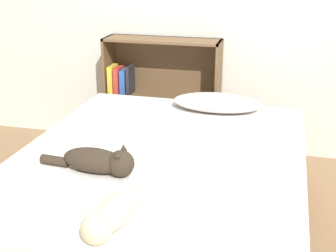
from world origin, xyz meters
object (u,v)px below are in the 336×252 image
(bed, at_px, (161,196))
(cat_dark, at_px, (100,161))
(bookshelf, at_px, (159,92))
(cat_light, at_px, (112,215))
(pillow, at_px, (217,102))

(bed, bearing_deg, cat_dark, -125.86)
(bed, xyz_separation_m, cat_dark, (-0.23, -0.32, 0.33))
(bed, xyz_separation_m, bookshelf, (-0.37, 1.30, 0.21))
(cat_dark, xyz_separation_m, bookshelf, (-0.14, 1.61, -0.12))
(bookshelf, bearing_deg, bed, -74.08)
(bed, relative_size, bookshelf, 2.19)
(cat_light, xyz_separation_m, cat_dark, (-0.23, 0.45, 0.00))
(pillow, bearing_deg, bed, -102.58)
(cat_light, bearing_deg, cat_dark, -143.77)
(cat_dark, relative_size, bookshelf, 0.56)
(cat_light, relative_size, cat_dark, 0.96)
(cat_light, relative_size, bookshelf, 0.54)
(cat_dark, bearing_deg, cat_light, -57.71)
(pillow, xyz_separation_m, bookshelf, (-0.55, 0.49, -0.11))
(bed, distance_m, bookshelf, 1.37)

